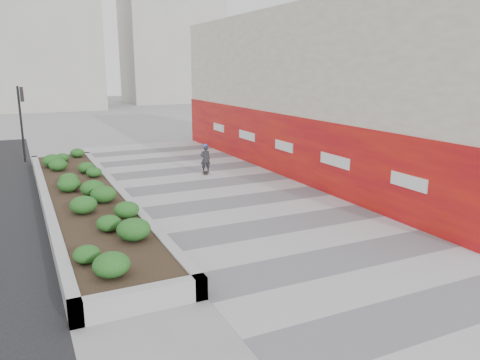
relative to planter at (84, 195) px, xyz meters
name	(u,v)px	position (x,y,z in m)	size (l,w,h in m)	color
ground	(307,243)	(5.50, -7.00, -0.42)	(160.00, 160.00, 0.00)	gray
walkway	(260,216)	(5.50, -4.00, -0.41)	(8.00, 36.00, 0.01)	#A8A8AD
building	(326,91)	(12.48, 1.98, 3.56)	(6.04, 24.08, 8.00)	beige
planter	(84,195)	(0.00, 0.00, 0.00)	(3.00, 18.00, 0.90)	#9E9EA0
traffic_signal_near	(22,113)	(-1.73, 10.50, 2.34)	(0.33, 0.28, 4.20)	black
distant_bldg_north_l	(28,28)	(0.50, 48.00, 9.58)	(16.00, 12.00, 20.00)	#ADAAA3
distant_bldg_north_r	(171,21)	(20.50, 53.00, 11.58)	(14.00, 10.00, 24.00)	#ADAAA3
manhole_cover	(272,214)	(6.00, -4.00, -0.42)	(0.44, 0.44, 0.01)	#595654
skateboarder	(205,159)	(6.23, 3.16, 0.35)	(0.55, 0.74, 1.52)	beige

